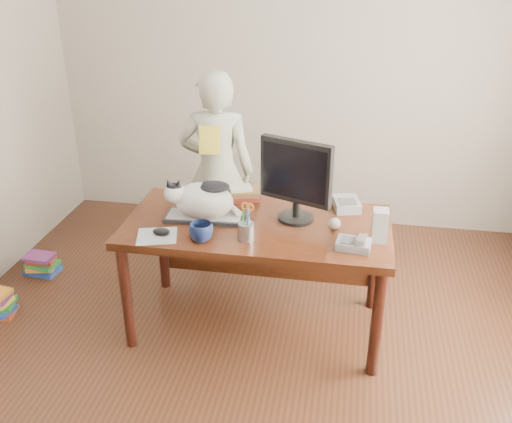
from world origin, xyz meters
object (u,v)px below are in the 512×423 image
(phone, at_px, (354,244))
(baseball, at_px, (335,224))
(calculator, at_px, (346,204))
(mouse, at_px, (161,231))
(speaker, at_px, (380,225))
(person, at_px, (217,171))
(cat, at_px, (201,199))
(monitor, at_px, (296,176))
(desk, at_px, (260,238))
(pen_cup, at_px, (246,229))
(keyboard, at_px, (205,217))
(book_stack, at_px, (243,193))
(coffee_mug, at_px, (201,232))
(book_pile_b, at_px, (42,264))

(phone, relative_size, baseball, 2.85)
(phone, bearing_deg, calculator, 103.73)
(mouse, relative_size, baseball, 1.65)
(speaker, height_order, person, person)
(cat, xyz_separation_m, monitor, (0.56, 0.08, 0.15))
(desk, distance_m, pen_cup, 0.36)
(keyboard, height_order, baseball, baseball)
(book_stack, bearing_deg, desk, -73.72)
(desk, bearing_deg, monitor, -0.66)
(monitor, bearing_deg, baseball, 3.52)
(keyboard, bearing_deg, desk, 11.10)
(desk, bearing_deg, coffee_mug, -128.17)
(pen_cup, xyz_separation_m, mouse, (-0.49, -0.04, -0.04))
(monitor, relative_size, book_pile_b, 1.97)
(desk, distance_m, speaker, 0.78)
(person, height_order, book_pile_b, person)
(cat, xyz_separation_m, baseball, (0.80, 0.01, -0.10))
(desk, xyz_separation_m, keyboard, (-0.33, -0.08, 0.16))
(baseball, bearing_deg, phone, -60.42)
(pen_cup, relative_size, calculator, 0.99)
(phone, distance_m, person, 1.41)
(cat, bearing_deg, phone, -15.55)
(cat, relative_size, pen_cup, 2.00)
(desk, height_order, book_pile_b, desk)
(desk, xyz_separation_m, phone, (0.58, -0.29, 0.18))
(monitor, distance_m, baseball, 0.36)
(book_stack, relative_size, book_pile_b, 1.01)
(calculator, bearing_deg, speaker, -76.77)
(coffee_mug, xyz_separation_m, person, (-0.16, 1.04, -0.05))
(monitor, relative_size, calculator, 2.14)
(calculator, xyz_separation_m, book_pile_b, (-2.24, 0.05, -0.71))
(pen_cup, xyz_separation_m, book_stack, (-0.13, 0.55, -0.03))
(desk, distance_m, calculator, 0.59)
(speaker, relative_size, calculator, 0.80)
(pen_cup, relative_size, coffee_mug, 1.72)
(calculator, bearing_deg, book_pile_b, 165.90)
(keyboard, bearing_deg, book_pile_b, 162.55)
(book_stack, height_order, person, person)
(baseball, distance_m, calculator, 0.31)
(mouse, bearing_deg, book_stack, 42.77)
(keyboard, bearing_deg, coffee_mug, -82.33)
(coffee_mug, xyz_separation_m, baseball, (0.74, 0.27, -0.02))
(speaker, height_order, baseball, speaker)
(book_stack, bearing_deg, cat, -134.04)
(cat, distance_m, book_pile_b, 1.64)
(baseball, bearing_deg, book_stack, 151.74)
(cat, xyz_separation_m, pen_cup, (0.32, -0.21, -0.07))
(person, xyz_separation_m, book_pile_b, (-1.28, -0.42, -0.68))
(coffee_mug, relative_size, phone, 0.68)
(calculator, height_order, person, person)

